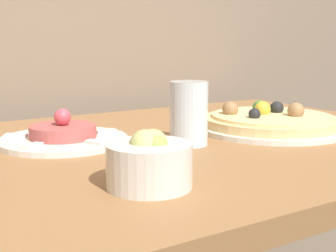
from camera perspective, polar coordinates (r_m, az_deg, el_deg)
dining_table at (r=0.86m, az=-4.81°, el=-9.14°), size 1.32×0.77×0.75m
pizza_plate at (r=1.00m, az=12.42°, el=0.48°), size 0.31×0.31×0.06m
tartare_plate at (r=0.88m, az=-12.66°, el=-1.22°), size 0.24×0.24×0.06m
small_bowl at (r=0.60m, az=-2.28°, el=-4.37°), size 0.11×0.11×0.07m
drinking_glass at (r=0.84m, az=2.55°, el=1.55°), size 0.07×0.07×0.11m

